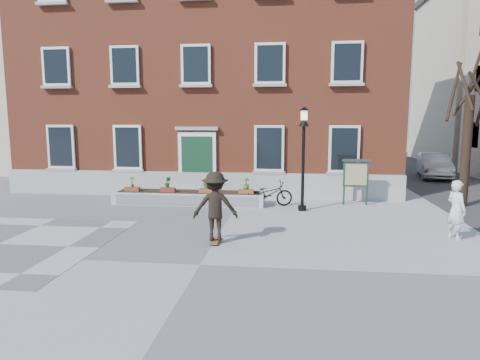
# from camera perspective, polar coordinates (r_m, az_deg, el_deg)

# --- Properties ---
(ground) EXTENTS (100.00, 100.00, 0.00)m
(ground) POSITION_cam_1_polar(r_m,az_deg,el_deg) (10.55, -5.34, -11.19)
(ground) COLOR gray
(ground) RESTS_ON ground
(distant_building) EXTENTS (10.00, 12.00, 13.00)m
(distant_building) POSITION_cam_1_polar(r_m,az_deg,el_deg) (36.01, -27.96, 12.10)
(distant_building) COLOR beige
(distant_building) RESTS_ON ground
(bicycle) EXTENTS (2.04, 1.18, 1.01)m
(bicycle) POSITION_cam_1_polar(r_m,az_deg,el_deg) (17.10, 3.86, -1.86)
(bicycle) COLOR black
(bicycle) RESTS_ON ground
(parked_car) EXTENTS (2.30, 4.66, 1.47)m
(parked_car) POSITION_cam_1_polar(r_m,az_deg,el_deg) (27.71, 24.50, 1.78)
(parked_car) COLOR #B0B3B5
(parked_car) RESTS_ON ground
(bystander) EXTENTS (0.65, 0.75, 1.74)m
(bystander) POSITION_cam_1_polar(r_m,az_deg,el_deg) (13.92, 26.87, -3.57)
(bystander) COLOR silver
(bystander) RESTS_ON ground
(brick_building) EXTENTS (18.40, 10.85, 12.60)m
(brick_building) POSITION_cam_1_polar(r_m,az_deg,el_deg) (24.21, -3.23, 14.89)
(brick_building) COLOR #994429
(brick_building) RESTS_ON ground
(planter_assembly) EXTENTS (6.20, 1.12, 1.15)m
(planter_assembly) POSITION_cam_1_polar(r_m,az_deg,el_deg) (17.68, -6.83, -2.22)
(planter_assembly) COLOR beige
(planter_assembly) RESTS_ON ground
(bare_tree) EXTENTS (1.83, 1.83, 6.16)m
(bare_tree) POSITION_cam_1_polar(r_m,az_deg,el_deg) (19.04, 28.05, 5.15)
(bare_tree) COLOR black
(bare_tree) RESTS_ON ground
(lamp_post) EXTENTS (0.40, 0.40, 3.93)m
(lamp_post) POSITION_cam_1_polar(r_m,az_deg,el_deg) (16.23, 8.46, 4.76)
(lamp_post) COLOR black
(lamp_post) RESTS_ON ground
(notice_board) EXTENTS (1.10, 0.16, 1.87)m
(notice_board) POSITION_cam_1_polar(r_m,az_deg,el_deg) (17.86, 15.19, 0.76)
(notice_board) COLOR #193323
(notice_board) RESTS_ON ground
(skateboarder) EXTENTS (1.35, 0.89, 2.03)m
(skateboarder) POSITION_cam_1_polar(r_m,az_deg,el_deg) (12.04, -3.31, -3.53)
(skateboarder) COLOR brown
(skateboarder) RESTS_ON ground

